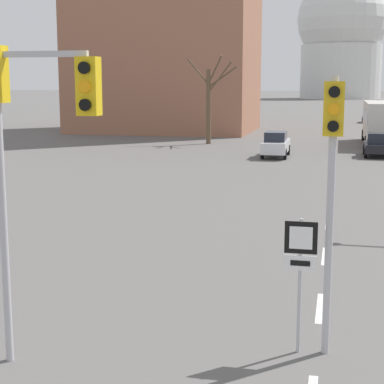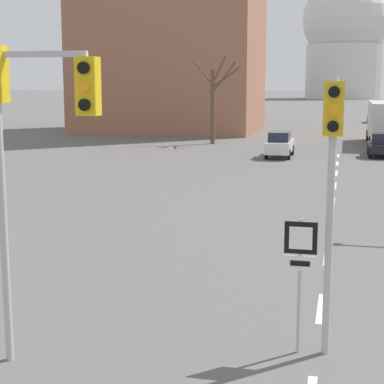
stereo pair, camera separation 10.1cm
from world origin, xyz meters
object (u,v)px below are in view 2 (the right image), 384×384
(traffic_signal_near_left, at_px, (27,123))
(sedan_near_left, at_px, (280,144))
(traffic_signal_centre_tall, at_px, (332,164))
(route_sign_post, at_px, (300,262))
(sedan_near_right, at_px, (383,145))
(sedan_mid_centre, at_px, (374,117))

(traffic_signal_near_left, height_order, sedan_near_left, traffic_signal_near_left)
(traffic_signal_centre_tall, bearing_deg, route_sign_post, -169.30)
(route_sign_post, relative_size, sedan_near_left, 0.56)
(sedan_near_right, bearing_deg, sedan_near_left, -164.99)
(traffic_signal_centre_tall, height_order, route_sign_post, traffic_signal_centre_tall)
(sedan_mid_centre, bearing_deg, sedan_near_right, -91.48)
(route_sign_post, distance_m, sedan_near_left, 32.48)
(traffic_signal_centre_tall, distance_m, sedan_mid_centre, 73.28)
(route_sign_post, bearing_deg, traffic_signal_near_left, -161.27)
(traffic_signal_centre_tall, bearing_deg, sedan_near_right, 85.29)
(route_sign_post, relative_size, sedan_mid_centre, 0.65)
(traffic_signal_near_left, distance_m, sedan_mid_centre, 75.38)
(sedan_mid_centre, bearing_deg, traffic_signal_near_left, -96.77)
(route_sign_post, distance_m, sedan_mid_centre, 73.35)
(sedan_near_left, height_order, sedan_mid_centre, sedan_near_left)
(traffic_signal_centre_tall, relative_size, traffic_signal_near_left, 0.90)
(traffic_signal_near_left, relative_size, route_sign_post, 2.23)
(traffic_signal_centre_tall, distance_m, traffic_signal_near_left, 5.39)
(route_sign_post, bearing_deg, traffic_signal_centre_tall, 10.70)
(route_sign_post, height_order, sedan_mid_centre, route_sign_post)
(sedan_mid_centre, bearing_deg, sedan_near_left, -100.89)
(sedan_near_left, xyz_separation_m, sedan_near_right, (6.87, 1.84, -0.05))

